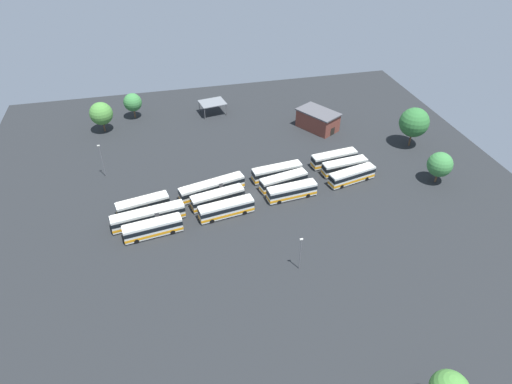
{
  "coord_description": "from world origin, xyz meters",
  "views": [
    {
      "loc": [
        17.62,
        77.44,
        59.81
      ],
      "look_at": [
        -0.64,
        0.72,
        1.48
      ],
      "focal_mm": 31.0,
      "sensor_mm": 36.0,
      "label": 1
    }
  ],
  "objects_px": {
    "tree_south_edge": "(414,122)",
    "bus_row1_slot2": "(292,191)",
    "lamp_post_near_entrance": "(300,252)",
    "tree_northwest": "(133,102)",
    "depot_building": "(318,120)",
    "bus_row3_slot2": "(153,228)",
    "bus_row0_slot2": "(352,176)",
    "bus_row1_slot1": "(284,181)",
    "tree_northeast": "(101,114)",
    "bus_row0_slot1": "(345,166)",
    "maintenance_shelter": "(212,103)",
    "bus_row3_slot0": "(143,205)",
    "bus_row2_slot0": "(212,188)",
    "tree_east_edge": "(440,165)",
    "bus_row2_slot2": "(226,209)",
    "bus_row1_slot0": "(277,172)",
    "bus_row3_slot1": "(148,216)",
    "lamp_post_mid_lot": "(102,160)",
    "bus_row2_slot1": "(218,198)",
    "bus_row0_slot0": "(334,158)"
  },
  "relations": [
    {
      "from": "bus_row3_slot2",
      "to": "depot_building",
      "type": "bearing_deg",
      "value": -143.54
    },
    {
      "from": "lamp_post_near_entrance",
      "to": "tree_east_edge",
      "type": "bearing_deg",
      "value": -154.21
    },
    {
      "from": "bus_row0_slot2",
      "to": "tree_northwest",
      "type": "xyz_separation_m",
      "value": [
        48.8,
        -45.54,
        3.03
      ]
    },
    {
      "from": "lamp_post_mid_lot",
      "to": "bus_row2_slot0",
      "type": "bearing_deg",
      "value": 151.45
    },
    {
      "from": "bus_row2_slot0",
      "to": "tree_northwest",
      "type": "bearing_deg",
      "value": -69.0
    },
    {
      "from": "lamp_post_mid_lot",
      "to": "lamp_post_near_entrance",
      "type": "height_order",
      "value": "lamp_post_mid_lot"
    },
    {
      "from": "bus_row1_slot1",
      "to": "tree_northeast",
      "type": "bearing_deg",
      "value": -42.41
    },
    {
      "from": "bus_row1_slot1",
      "to": "maintenance_shelter",
      "type": "xyz_separation_m",
      "value": [
        9.92,
        -41.3,
        1.69
      ]
    },
    {
      "from": "bus_row0_slot2",
      "to": "depot_building",
      "type": "relative_size",
      "value": 0.89
    },
    {
      "from": "bus_row1_slot1",
      "to": "tree_east_edge",
      "type": "xyz_separation_m",
      "value": [
        -35.44,
        5.98,
        2.97
      ]
    },
    {
      "from": "bus_row2_slot2",
      "to": "tree_northeast",
      "type": "relative_size",
      "value": 1.42
    },
    {
      "from": "bus_row0_slot2",
      "to": "maintenance_shelter",
      "type": "xyz_separation_m",
      "value": [
        26.06,
        -42.81,
        1.69
      ]
    },
    {
      "from": "lamp_post_mid_lot",
      "to": "lamp_post_near_entrance",
      "type": "distance_m",
      "value": 53.24
    },
    {
      "from": "bus_row0_slot1",
      "to": "bus_row2_slot0",
      "type": "bearing_deg",
      "value": 2.26
    },
    {
      "from": "bus_row2_slot1",
      "to": "maintenance_shelter",
      "type": "height_order",
      "value": "maintenance_shelter"
    },
    {
      "from": "tree_south_edge",
      "to": "bus_row1_slot2",
      "type": "bearing_deg",
      "value": 21.72
    },
    {
      "from": "bus_row0_slot1",
      "to": "maintenance_shelter",
      "type": "xyz_separation_m",
      "value": [
        25.92,
        -38.73,
        1.69
      ]
    },
    {
      "from": "bus_row3_slot0",
      "to": "bus_row2_slot0",
      "type": "bearing_deg",
      "value": -169.25
    },
    {
      "from": "bus_row2_slot2",
      "to": "bus_row3_slot1",
      "type": "bearing_deg",
      "value": -4.42
    },
    {
      "from": "bus_row3_slot0",
      "to": "tree_northwest",
      "type": "height_order",
      "value": "tree_northwest"
    },
    {
      "from": "lamp_post_near_entrance",
      "to": "tree_northwest",
      "type": "relative_size",
      "value": 0.99
    },
    {
      "from": "bus_row1_slot2",
      "to": "lamp_post_mid_lot",
      "type": "relative_size",
      "value": 1.33
    },
    {
      "from": "bus_row0_slot1",
      "to": "maintenance_shelter",
      "type": "bearing_deg",
      "value": -56.21
    },
    {
      "from": "depot_building",
      "to": "bus_row3_slot2",
      "type": "bearing_deg",
      "value": 36.46
    },
    {
      "from": "bus_row0_slot2",
      "to": "bus_row2_slot0",
      "type": "relative_size",
      "value": 0.78
    },
    {
      "from": "bus_row1_slot1",
      "to": "bus_row2_slot1",
      "type": "xyz_separation_m",
      "value": [
        15.73,
        2.81,
        0.0
      ]
    },
    {
      "from": "tree_south_edge",
      "to": "lamp_post_near_entrance",
      "type": "bearing_deg",
      "value": 40.38
    },
    {
      "from": "bus_row1_slot2",
      "to": "tree_east_edge",
      "type": "xyz_separation_m",
      "value": [
        -34.73,
        1.84,
        2.97
      ]
    },
    {
      "from": "bus_row2_slot2",
      "to": "tree_east_edge",
      "type": "relative_size",
      "value": 1.58
    },
    {
      "from": "bus_row2_slot0",
      "to": "tree_east_edge",
      "type": "relative_size",
      "value": 1.99
    },
    {
      "from": "bus_row2_slot2",
      "to": "tree_south_edge",
      "type": "xyz_separation_m",
      "value": [
        -52.39,
        -17.57,
        5.01
      ]
    },
    {
      "from": "bus_row0_slot2",
      "to": "bus_row3_slot1",
      "type": "xyz_separation_m",
      "value": [
        46.73,
        4.18,
        0.0
      ]
    },
    {
      "from": "bus_row1_slot0",
      "to": "bus_row2_slot2",
      "type": "bearing_deg",
      "value": 37.73
    },
    {
      "from": "bus_row2_slot1",
      "to": "lamp_post_near_entrance",
      "type": "bearing_deg",
      "value": 117.08
    },
    {
      "from": "bus_row1_slot0",
      "to": "bus_row1_slot1",
      "type": "xyz_separation_m",
      "value": [
        -0.44,
        3.99,
        -0.0
      ]
    },
    {
      "from": "bus_row0_slot1",
      "to": "lamp_post_near_entrance",
      "type": "bearing_deg",
      "value": 53.82
    },
    {
      "from": "bus_row0_slot0",
      "to": "bus_row2_slot2",
      "type": "distance_m",
      "value": 32.35
    },
    {
      "from": "bus_row2_slot1",
      "to": "tree_east_edge",
      "type": "height_order",
      "value": "tree_east_edge"
    },
    {
      "from": "lamp_post_mid_lot",
      "to": "tree_northwest",
      "type": "relative_size",
      "value": 1.15
    },
    {
      "from": "bus_row2_slot0",
      "to": "tree_east_edge",
      "type": "bearing_deg",
      "value": 171.98
    },
    {
      "from": "bus_row2_slot1",
      "to": "lamp_post_mid_lot",
      "type": "relative_size",
      "value": 1.4
    },
    {
      "from": "lamp_post_mid_lot",
      "to": "tree_east_edge",
      "type": "height_order",
      "value": "lamp_post_mid_lot"
    },
    {
      "from": "bus_row1_slot1",
      "to": "bus_row3_slot1",
      "type": "xyz_separation_m",
      "value": [
        30.58,
        5.7,
        0.0
      ]
    },
    {
      "from": "bus_row1_slot0",
      "to": "bus_row2_slot0",
      "type": "relative_size",
      "value": 0.8
    },
    {
      "from": "depot_building",
      "to": "tree_east_edge",
      "type": "bearing_deg",
      "value": 120.16
    },
    {
      "from": "bus_row0_slot1",
      "to": "bus_row2_slot2",
      "type": "xyz_separation_m",
      "value": [
        30.56,
        9.5,
        0.0
      ]
    },
    {
      "from": "bus_row1_slot1",
      "to": "tree_northwest",
      "type": "bearing_deg",
      "value": -53.44
    },
    {
      "from": "tree_east_edge",
      "to": "bus_row0_slot1",
      "type": "bearing_deg",
      "value": -23.75
    },
    {
      "from": "bus_row3_slot2",
      "to": "tree_east_edge",
      "type": "height_order",
      "value": "tree_east_edge"
    },
    {
      "from": "bus_row1_slot1",
      "to": "bus_row3_slot1",
      "type": "bearing_deg",
      "value": 10.55
    }
  ]
}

